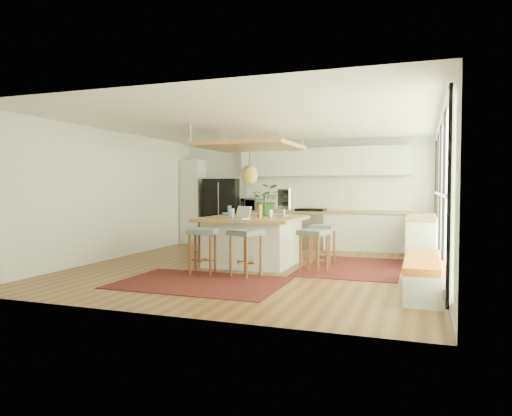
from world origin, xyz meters
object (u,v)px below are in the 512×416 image
at_px(stool_right_back, 323,247).
at_px(monitor, 284,203).
at_px(stool_near_right, 246,256).
at_px(microwave, 253,203).
at_px(stool_right_front, 314,253).
at_px(island_plant, 267,203).
at_px(fridge, 222,210).
at_px(laptop, 240,212).
at_px(stool_left_side, 199,244).
at_px(island, 253,241).
at_px(stool_near_left, 203,254).

height_order(stool_right_back, monitor, monitor).
bearing_deg(stool_near_right, microwave, 108.47).
bearing_deg(stool_right_front, monitor, 129.62).
xyz_separation_m(stool_near_right, monitor, (0.16, 1.75, 0.83)).
bearing_deg(microwave, island_plant, -42.39).
relative_size(stool_near_right, microwave, 1.45).
distance_m(stool_near_right, stool_right_back, 1.95).
height_order(fridge, laptop, fridge).
distance_m(stool_right_back, stool_left_side, 2.49).
distance_m(island, island_plant, 0.87).
distance_m(stool_right_front, microwave, 4.22).
height_order(stool_near_right, laptop, laptop).
bearing_deg(laptop, island_plant, 99.16).
xyz_separation_m(fridge, laptop, (1.83, -3.34, 0.12)).
bearing_deg(microwave, stool_near_right, -50.35).
bearing_deg(stool_right_back, island_plant, 176.09).
relative_size(laptop, island_plant, 0.55).
xyz_separation_m(stool_left_side, laptop, (1.06, -0.44, 0.70)).
height_order(stool_right_front, microwave, microwave).
distance_m(island, stool_near_left, 1.39).
height_order(stool_left_side, island_plant, island_plant).
bearing_deg(stool_near_right, stool_near_left, -179.03).
distance_m(stool_near_right, island_plant, 1.97).
xyz_separation_m(stool_right_back, monitor, (-0.81, 0.06, 0.83)).
bearing_deg(island, stool_near_right, -75.62).
bearing_deg(stool_right_back, stool_near_left, -136.01).
distance_m(island, laptop, 0.80).
distance_m(fridge, stool_left_side, 3.05).
relative_size(monitor, island_plant, 0.95).
height_order(stool_near_left, laptop, laptop).
bearing_deg(island_plant, stool_left_side, -155.63).
bearing_deg(stool_near_right, fridge, 118.73).
bearing_deg(fridge, microwave, -7.74).
bearing_deg(stool_near_left, fridge, 109.44).
bearing_deg(island, laptop, -98.40).
distance_m(fridge, microwave, 0.89).
relative_size(fridge, stool_near_left, 2.19).
bearing_deg(stool_near_left, stool_left_side, 118.99).
xyz_separation_m(monitor, microwave, (-1.53, 2.38, -0.08)).
xyz_separation_m(fridge, stool_left_side, (0.78, -2.89, -0.57)).
height_order(stool_left_side, laptop, laptop).
xyz_separation_m(stool_near_right, stool_left_side, (-1.47, 1.20, 0.00)).
xyz_separation_m(stool_right_back, microwave, (-2.35, 2.43, 0.76)).
xyz_separation_m(fridge, island, (1.91, -2.80, -0.46)).
bearing_deg(island, island_plant, 75.53).
relative_size(stool_near_right, stool_left_side, 1.25).
relative_size(stool_right_back, stool_left_side, 1.21).
bearing_deg(stool_near_right, monitor, 84.87).
height_order(fridge, monitor, fridge).
xyz_separation_m(stool_near_left, island_plant, (0.59, 1.79, 0.83)).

